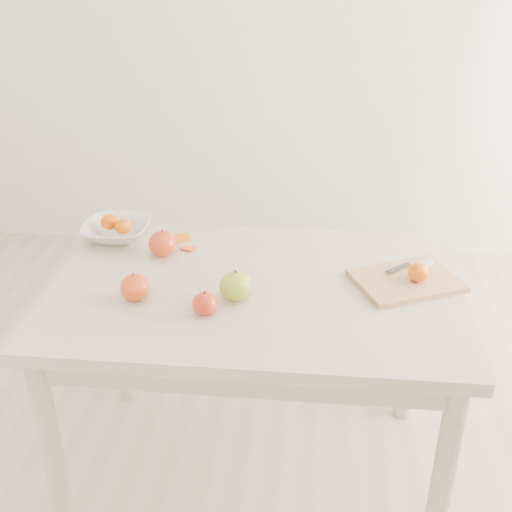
{
  "coord_description": "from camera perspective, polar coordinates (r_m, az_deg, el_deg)",
  "views": [
    {
      "loc": [
        0.16,
        -1.62,
        1.71
      ],
      "look_at": [
        0.0,
        0.05,
        0.82
      ],
      "focal_mm": 45.0,
      "sensor_mm": 36.0,
      "label": 1
    }
  ],
  "objects": [
    {
      "name": "bowl_tangerine_near",
      "position": [
        2.21,
        -12.91,
        2.96
      ],
      "size": [
        0.06,
        0.06,
        0.05
      ],
      "primitive_type": "ellipsoid",
      "color": "#D64C07",
      "rests_on": "fruit_bowl"
    },
    {
      "name": "paring_knife",
      "position": [
        2.0,
        14.36,
        -0.8
      ],
      "size": [
        0.15,
        0.1,
        0.01
      ],
      "color": "silver",
      "rests_on": "cutting_board"
    },
    {
      "name": "ground",
      "position": [
        2.36,
        -0.13,
        -18.51
      ],
      "size": [
        3.5,
        3.5,
        0.0
      ],
      "primitive_type": "plane",
      "color": "#C6B293",
      "rests_on": "ground"
    },
    {
      "name": "apple_red_e",
      "position": [
        1.74,
        -4.55,
        -4.24
      ],
      "size": [
        0.07,
        0.07,
        0.06
      ],
      "primitive_type": "ellipsoid",
      "color": "maroon",
      "rests_on": "table"
    },
    {
      "name": "orange_peel_b",
      "position": [
        2.1,
        -6.05,
        0.65
      ],
      "size": [
        0.05,
        0.05,
        0.01
      ],
      "primitive_type": "cube",
      "rotation": [
        -0.14,
        0.0,
        -0.38
      ],
      "color": "#EA4F10",
      "rests_on": "table"
    },
    {
      "name": "apple_red_a",
      "position": [
        2.05,
        -8.27,
        1.11
      ],
      "size": [
        0.09,
        0.09,
        0.08
      ],
      "primitive_type": "ellipsoid",
      "color": "#A50D08",
      "rests_on": "table"
    },
    {
      "name": "orange_peel_a",
      "position": [
        2.16,
        -6.66,
        1.5
      ],
      "size": [
        0.07,
        0.06,
        0.01
      ],
      "primitive_type": "cube",
      "rotation": [
        0.21,
        0.0,
        0.38
      ],
      "color": "orange",
      "rests_on": "table"
    },
    {
      "name": "table",
      "position": [
        1.94,
        -0.15,
        -5.11
      ],
      "size": [
        1.2,
        0.8,
        0.75
      ],
      "color": "#C5B495",
      "rests_on": "ground"
    },
    {
      "name": "board_tangerine",
      "position": [
        1.92,
        14.24,
        -1.4
      ],
      "size": [
        0.06,
        0.06,
        0.05
      ],
      "primitive_type": "ellipsoid",
      "color": "#E75C08",
      "rests_on": "cutting_board"
    },
    {
      "name": "apple_green",
      "position": [
        1.8,
        -1.8,
        -2.67
      ],
      "size": [
        0.09,
        0.09,
        0.08
      ],
      "primitive_type": "ellipsoid",
      "color": "#5E8816",
      "rests_on": "table"
    },
    {
      "name": "cutting_board",
      "position": [
        1.94,
        13.2,
        -2.15
      ],
      "size": [
        0.36,
        0.32,
        0.02
      ],
      "primitive_type": "cube",
      "rotation": [
        0.0,
        0.0,
        0.43
      ],
      "color": "tan",
      "rests_on": "table"
    },
    {
      "name": "fruit_bowl",
      "position": [
        2.2,
        -12.29,
        2.24
      ],
      "size": [
        0.22,
        0.22,
        0.05
      ],
      "primitive_type": "imported",
      "color": "silver",
      "rests_on": "table"
    },
    {
      "name": "bowl_tangerine_far",
      "position": [
        2.17,
        -11.71,
        2.61
      ],
      "size": [
        0.06,
        0.06,
        0.05
      ],
      "primitive_type": "ellipsoid",
      "color": "#E24B08",
      "rests_on": "fruit_bowl"
    },
    {
      "name": "apple_red_b",
      "position": [
        1.83,
        -10.7,
        -2.77
      ],
      "size": [
        0.08,
        0.08,
        0.08
      ],
      "primitive_type": "ellipsoid",
      "color": "#A50C08",
      "rests_on": "table"
    }
  ]
}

